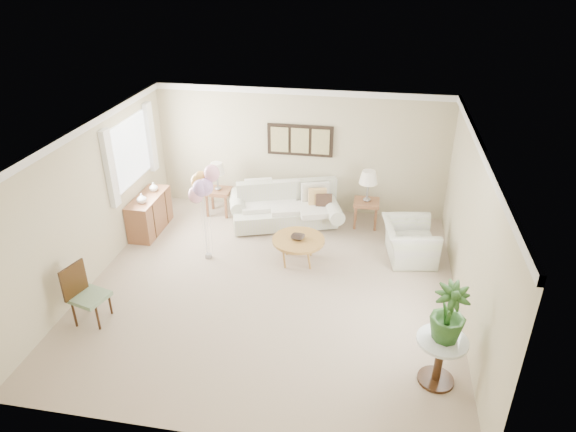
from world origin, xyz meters
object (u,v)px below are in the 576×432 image
object	(u,v)px
sofa	(285,209)
balloon_cluster	(202,184)
accent_chair	(85,293)
coffee_table	(298,241)
armchair	(409,241)

from	to	relation	value
sofa	balloon_cluster	size ratio (longest dim) A/B	1.39
accent_chair	balloon_cluster	xyz separation A→B (m)	(1.23, 1.99, 0.97)
coffee_table	sofa	bearing A→B (deg)	109.64
sofa	armchair	world-z (taller)	sofa
balloon_cluster	armchair	bearing A→B (deg)	10.58
sofa	balloon_cluster	distance (m)	2.24
coffee_table	accent_chair	world-z (taller)	accent_chair
accent_chair	coffee_table	bearing A→B (deg)	37.03
armchair	balloon_cluster	world-z (taller)	balloon_cluster
sofa	balloon_cluster	world-z (taller)	balloon_cluster
coffee_table	accent_chair	size ratio (longest dim) A/B	0.98
coffee_table	armchair	size ratio (longest dim) A/B	0.90
accent_chair	balloon_cluster	world-z (taller)	balloon_cluster
sofa	balloon_cluster	xyz separation A→B (m)	(-1.13, -1.57, 1.13)
sofa	armchair	size ratio (longest dim) A/B	2.43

